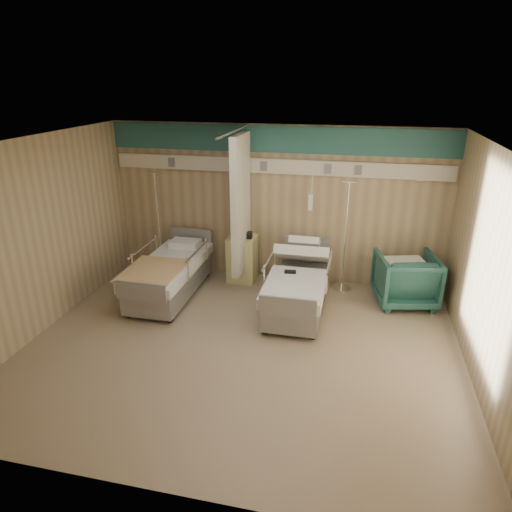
{
  "coord_description": "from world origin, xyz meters",
  "views": [
    {
      "loc": [
        1.41,
        -5.32,
        3.56
      ],
      "look_at": [
        0.07,
        0.6,
        1.15
      ],
      "focal_mm": 32.0,
      "sensor_mm": 36.0,
      "label": 1
    }
  ],
  "objects_px": {
    "bed_left": "(170,279)",
    "iv_stand_left": "(161,256)",
    "bedside_cabinet": "(242,259)",
    "visitor_armchair": "(406,279)",
    "bed_right": "(297,291)",
    "iv_stand_right": "(343,268)"
  },
  "relations": [
    {
      "from": "bed_right",
      "to": "iv_stand_left",
      "type": "height_order",
      "value": "iv_stand_left"
    },
    {
      "from": "bed_left",
      "to": "iv_stand_left",
      "type": "distance_m",
      "value": 0.89
    },
    {
      "from": "visitor_armchair",
      "to": "iv_stand_left",
      "type": "distance_m",
      "value": 4.39
    },
    {
      "from": "iv_stand_left",
      "to": "bed_left",
      "type": "bearing_deg",
      "value": -57.08
    },
    {
      "from": "iv_stand_left",
      "to": "bed_right",
      "type": "bearing_deg",
      "value": -15.46
    },
    {
      "from": "bed_left",
      "to": "iv_stand_left",
      "type": "xyz_separation_m",
      "value": [
        -0.48,
        0.74,
        0.09
      ]
    },
    {
      "from": "iv_stand_right",
      "to": "iv_stand_left",
      "type": "bearing_deg",
      "value": -177.07
    },
    {
      "from": "iv_stand_left",
      "to": "visitor_armchair",
      "type": "bearing_deg",
      "value": -1.85
    },
    {
      "from": "bedside_cabinet",
      "to": "iv_stand_left",
      "type": "bearing_deg",
      "value": -174.08
    },
    {
      "from": "iv_stand_right",
      "to": "iv_stand_left",
      "type": "relative_size",
      "value": 0.98
    },
    {
      "from": "bedside_cabinet",
      "to": "iv_stand_left",
      "type": "height_order",
      "value": "iv_stand_left"
    },
    {
      "from": "bed_left",
      "to": "visitor_armchair",
      "type": "relative_size",
      "value": 2.27
    },
    {
      "from": "bed_left",
      "to": "iv_stand_right",
      "type": "height_order",
      "value": "iv_stand_right"
    },
    {
      "from": "bedside_cabinet",
      "to": "visitor_armchair",
      "type": "bearing_deg",
      "value": -5.99
    },
    {
      "from": "bed_right",
      "to": "bedside_cabinet",
      "type": "relative_size",
      "value": 2.54
    },
    {
      "from": "bed_left",
      "to": "bedside_cabinet",
      "type": "height_order",
      "value": "bedside_cabinet"
    },
    {
      "from": "bedside_cabinet",
      "to": "iv_stand_left",
      "type": "xyz_separation_m",
      "value": [
        -1.53,
        -0.16,
        -0.02
      ]
    },
    {
      "from": "bed_right",
      "to": "visitor_armchair",
      "type": "distance_m",
      "value": 1.81
    },
    {
      "from": "visitor_armchair",
      "to": "bed_left",
      "type": "bearing_deg",
      "value": -3.2
    },
    {
      "from": "visitor_armchair",
      "to": "iv_stand_left",
      "type": "bearing_deg",
      "value": -13.77
    },
    {
      "from": "bed_right",
      "to": "iv_stand_right",
      "type": "height_order",
      "value": "iv_stand_right"
    },
    {
      "from": "bedside_cabinet",
      "to": "bed_left",
      "type": "bearing_deg",
      "value": -139.4
    }
  ]
}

